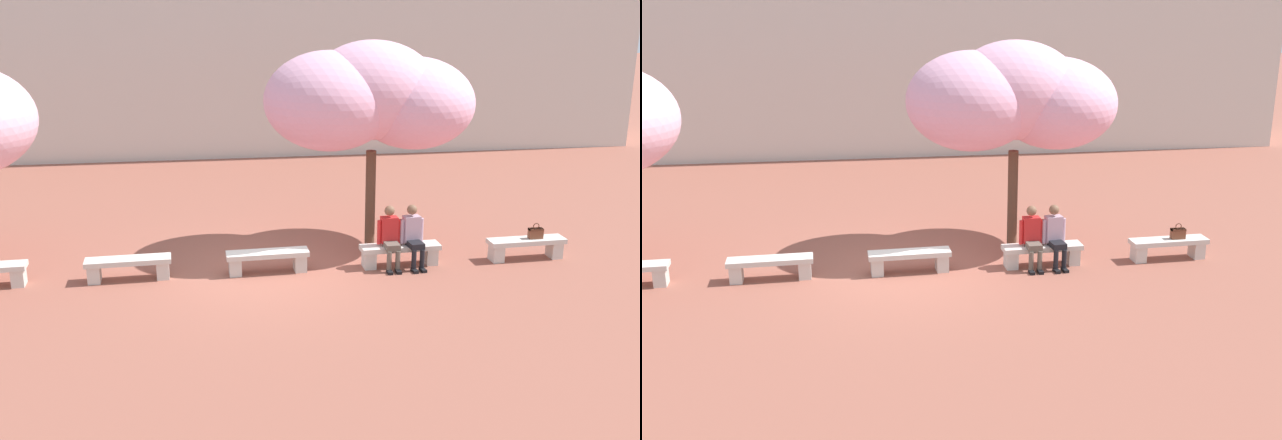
# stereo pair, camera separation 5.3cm
# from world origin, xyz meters

# --- Properties ---
(ground_plane) EXTENTS (100.00, 100.00, 0.00)m
(ground_plane) POSITION_xyz_m (0.00, 0.00, 0.00)
(ground_plane) COLOR #8E5142
(building_facade) EXTENTS (28.00, 4.00, 10.22)m
(building_facade) POSITION_xyz_m (0.00, 12.86, 5.11)
(building_facade) COLOR beige
(building_facade) RESTS_ON ground
(stone_bench_near_west) EXTENTS (1.67, 0.48, 0.45)m
(stone_bench_near_west) POSITION_xyz_m (-2.74, 0.00, 0.30)
(stone_bench_near_west) COLOR beige
(stone_bench_near_west) RESTS_ON ground
(stone_bench_center) EXTENTS (1.67, 0.48, 0.45)m
(stone_bench_center) POSITION_xyz_m (0.00, 0.00, 0.30)
(stone_bench_center) COLOR beige
(stone_bench_center) RESTS_ON ground
(stone_bench_near_east) EXTENTS (1.67, 0.48, 0.45)m
(stone_bench_near_east) POSITION_xyz_m (2.74, 0.00, 0.30)
(stone_bench_near_east) COLOR beige
(stone_bench_near_east) RESTS_ON ground
(stone_bench_east_end) EXTENTS (1.67, 0.48, 0.45)m
(stone_bench_east_end) POSITION_xyz_m (5.48, 0.00, 0.30)
(stone_bench_east_end) COLOR beige
(stone_bench_east_end) RESTS_ON ground
(person_seated_left) EXTENTS (0.51, 0.69, 1.29)m
(person_seated_left) POSITION_xyz_m (2.50, -0.05, 0.70)
(person_seated_left) COLOR black
(person_seated_left) RESTS_ON ground
(person_seated_right) EXTENTS (0.51, 0.71, 1.29)m
(person_seated_right) POSITION_xyz_m (2.99, -0.05, 0.70)
(person_seated_right) COLOR black
(person_seated_right) RESTS_ON ground
(handbag) EXTENTS (0.30, 0.15, 0.34)m
(handbag) POSITION_xyz_m (5.67, 0.00, 0.58)
(handbag) COLOR brown
(handbag) RESTS_ON stone_bench_east_end
(cherry_tree_main) EXTENTS (4.54, 2.99, 4.49)m
(cherry_tree_main) POSITION_xyz_m (2.35, 1.40, 3.27)
(cherry_tree_main) COLOR #513828
(cherry_tree_main) RESTS_ON ground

